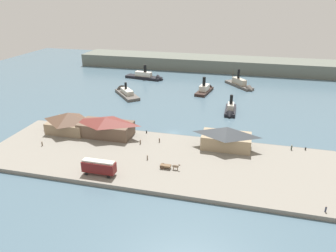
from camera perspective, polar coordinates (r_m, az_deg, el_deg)
name	(u,v)px	position (r m, az deg, el deg)	size (l,w,h in m)	color
ground_plane	(173,133)	(120.18, 0.98, -1.24)	(320.00, 320.00, 0.00)	#476070
quay_promenade	(157,159)	(100.84, -1.94, -5.88)	(110.00, 36.00, 1.20)	gray
seawall_edge	(171,136)	(116.78, 0.57, -1.71)	(110.00, 0.80, 1.00)	#666159
ferry_shed_east_terminal	(69,122)	(122.82, -17.18, 0.72)	(14.57, 11.15, 7.28)	#847056
ferry_shed_central_terminal	(106,126)	(116.21, -11.00, -0.05)	(19.17, 9.81, 6.80)	brown
ferry_shed_customs_shed	(226,137)	(106.82, 10.35, -1.95)	(16.18, 9.14, 7.30)	#998466
street_tram	(99,166)	(92.49, -12.19, -7.03)	(9.57, 2.97, 4.41)	maroon
horse_cart	(169,166)	(93.95, 0.18, -7.12)	(5.98, 1.58, 1.87)	brown
pedestrian_at_waters_edge	(42,144)	(115.34, -21.48, -2.95)	(0.41, 0.41, 1.65)	#6B5B4C
pedestrian_walking_west	(292,148)	(112.19, 21.11, -3.59)	(0.44, 0.44, 1.77)	#3D4C42
pedestrian_near_west_shed	(326,209)	(85.94, 26.24, -13.12)	(0.39, 0.39, 1.57)	#33384C
pedestrian_standing_center	(147,157)	(99.12, -3.69, -5.60)	(0.38, 0.38, 1.53)	#6B5B4C
pedestrian_near_cart	(159,140)	(109.98, -1.54, -2.53)	(0.39, 0.39, 1.58)	#4C3D33
pedestrian_near_east_shed	(140,142)	(109.00, -4.94, -2.82)	(0.42, 0.42, 1.71)	#6B5B4C
mooring_post_west	(306,149)	(113.94, 23.25, -3.73)	(0.44, 0.44, 0.90)	black
mooring_post_east	(147,132)	(117.24, -3.84, -1.05)	(0.44, 0.44, 0.90)	black
ferry_approaching_east	(148,77)	(195.73, -3.56, 8.72)	(25.08, 9.29, 10.33)	black
ferry_near_quay	(205,89)	(171.05, 6.67, 6.56)	(7.95, 18.32, 10.33)	black
ferry_departing_north	(230,110)	(141.62, 11.02, 2.73)	(4.83, 15.44, 9.06)	black
ferry_moored_east	(125,92)	(167.15, -7.66, 5.97)	(18.91, 20.57, 8.72)	#514C47
ferry_approaching_west	(242,85)	(182.27, 12.94, 7.16)	(17.66, 20.03, 10.95)	#514C47
far_headland	(211,63)	(222.85, 7.67, 11.00)	(180.00, 24.00, 8.00)	#60665B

